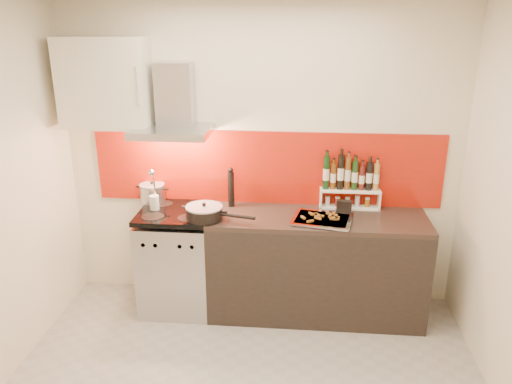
# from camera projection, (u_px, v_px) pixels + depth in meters

# --- Properties ---
(back_wall) EXTENTS (3.40, 0.02, 2.60)m
(back_wall) POSITION_uv_depth(u_px,v_px,m) (261.00, 158.00, 4.30)
(back_wall) COLOR silver
(back_wall) RESTS_ON ground
(backsplash) EXTENTS (3.00, 0.02, 0.64)m
(backsplash) POSITION_uv_depth(u_px,v_px,m) (266.00, 168.00, 4.31)
(backsplash) COLOR #981F08
(backsplash) RESTS_ON back_wall
(range_stove) EXTENTS (0.60, 0.60, 0.91)m
(range_stove) POSITION_uv_depth(u_px,v_px,m) (178.00, 260.00, 4.36)
(range_stove) COLOR #B7B7BA
(range_stove) RESTS_ON ground
(counter) EXTENTS (1.80, 0.60, 0.90)m
(counter) POSITION_uv_depth(u_px,v_px,m) (316.00, 265.00, 4.26)
(counter) COLOR black
(counter) RESTS_ON ground
(range_hood) EXTENTS (0.62, 0.50, 0.61)m
(range_hood) POSITION_uv_depth(u_px,v_px,m) (174.00, 109.00, 4.06)
(range_hood) COLOR #B7B7BA
(range_hood) RESTS_ON back_wall
(upper_cabinet) EXTENTS (0.70, 0.35, 0.72)m
(upper_cabinet) POSITION_uv_depth(u_px,v_px,m) (105.00, 83.00, 4.03)
(upper_cabinet) COLOR beige
(upper_cabinet) RESTS_ON back_wall
(stock_pot) EXTENTS (0.22, 0.22, 0.19)m
(stock_pot) POSITION_uv_depth(u_px,v_px,m) (152.00, 193.00, 4.38)
(stock_pot) COLOR #B7B7BA
(stock_pot) RESTS_ON range_stove
(saute_pan) EXTENTS (0.58, 0.30, 0.14)m
(saute_pan) POSITION_uv_depth(u_px,v_px,m) (205.00, 212.00, 4.02)
(saute_pan) COLOR black
(saute_pan) RESTS_ON range_stove
(utensil_jar) EXTENTS (0.08, 0.12, 0.38)m
(utensil_jar) POSITION_uv_depth(u_px,v_px,m) (154.00, 198.00, 4.19)
(utensil_jar) COLOR silver
(utensil_jar) RESTS_ON range_stove
(pepper_mill) EXTENTS (0.05, 0.05, 0.35)m
(pepper_mill) POSITION_uv_depth(u_px,v_px,m) (231.00, 188.00, 4.27)
(pepper_mill) COLOR black
(pepper_mill) RESTS_ON counter
(step_shelf) EXTENTS (0.51, 0.14, 0.47)m
(step_shelf) POSITION_uv_depth(u_px,v_px,m) (350.00, 184.00, 4.23)
(step_shelf) COLOR white
(step_shelf) RESTS_ON counter
(caddy_box) EXTENTS (0.13, 0.07, 0.11)m
(caddy_box) POSITION_uv_depth(u_px,v_px,m) (344.00, 207.00, 4.15)
(caddy_box) COLOR black
(caddy_box) RESTS_ON counter
(baking_tray) EXTENTS (0.53, 0.44, 0.03)m
(baking_tray) POSITION_uv_depth(u_px,v_px,m) (322.00, 219.00, 4.01)
(baking_tray) COLOR silver
(baking_tray) RESTS_ON counter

